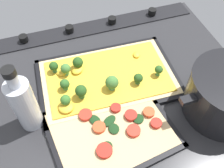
# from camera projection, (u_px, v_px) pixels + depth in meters

# --- Properties ---
(ground_plane) EXTENTS (0.75, 0.69, 0.03)m
(ground_plane) POSITION_uv_depth(u_px,v_px,m) (121.00, 101.00, 0.70)
(ground_plane) COLOR #28282B
(stove_control_panel) EXTENTS (0.72, 0.07, 0.03)m
(stove_control_panel) POSITION_uv_depth(u_px,v_px,m) (91.00, 27.00, 0.87)
(stove_control_panel) COLOR black
(stove_control_panel) RESTS_ON ground_plane
(baking_tray_front) EXTENTS (0.40, 0.26, 0.01)m
(baking_tray_front) POSITION_uv_depth(u_px,v_px,m) (108.00, 79.00, 0.73)
(baking_tray_front) COLOR black
(baking_tray_front) RESTS_ON ground_plane
(broccoli_pizza) EXTENTS (0.38, 0.24, 0.06)m
(broccoli_pizza) POSITION_uv_depth(u_px,v_px,m) (104.00, 78.00, 0.71)
(broccoli_pizza) COLOR #D3B77F
(broccoli_pizza) RESTS_ON baking_tray_front
(baking_tray_back) EXTENTS (0.32, 0.28, 0.01)m
(baking_tray_back) POSITION_uv_depth(u_px,v_px,m) (111.00, 131.00, 0.62)
(baking_tray_back) COLOR black
(baking_tray_back) RESTS_ON ground_plane
(veggie_pizza_back) EXTENTS (0.30, 0.25, 0.02)m
(veggie_pizza_back) POSITION_uv_depth(u_px,v_px,m) (112.00, 129.00, 0.62)
(veggie_pizza_back) COLOR tan
(veggie_pizza_back) RESTS_ON baking_tray_back
(oil_bottle) EXTENTS (0.06, 0.06, 0.20)m
(oil_bottle) POSITION_uv_depth(u_px,v_px,m) (24.00, 103.00, 0.58)
(oil_bottle) COLOR #B7BCC6
(oil_bottle) RESTS_ON ground_plane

